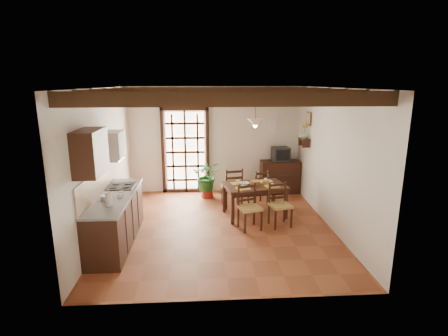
{
  "coord_description": "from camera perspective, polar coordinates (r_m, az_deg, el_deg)",
  "views": [
    {
      "loc": [
        -0.34,
        -6.7,
        2.9
      ],
      "look_at": [
        0.1,
        0.4,
        1.15
      ],
      "focal_mm": 28.0,
      "sensor_mm": 36.0,
      "label": 1
    }
  ],
  "objects": [
    {
      "name": "table_bowl",
      "position": [
        7.67,
        3.25,
        -2.57
      ],
      "size": [
        0.27,
        0.27,
        0.05
      ],
      "primitive_type": "imported",
      "rotation": [
        0.0,
        0.0,
        0.27
      ],
      "color": "white",
      "rests_on": "dining_table"
    },
    {
      "name": "plant_pot",
      "position": [
        9.07,
        -2.73,
        -4.12
      ],
      "size": [
        0.33,
        0.33,
        0.2
      ],
      "primitive_type": "cone",
      "color": "maroon",
      "rests_on": "ground_plane"
    },
    {
      "name": "fuse_box",
      "position": [
        9.44,
        7.78,
        6.69
      ],
      "size": [
        0.25,
        0.03,
        0.32
      ],
      "primitive_type": "cube",
      "color": "white",
      "rests_on": "room_shell"
    },
    {
      "name": "potted_plant",
      "position": [
        8.94,
        -2.76,
        -1.31
      ],
      "size": [
        1.93,
        1.69,
        2.03
      ],
      "primitive_type": "imported",
      "rotation": [
        0.0,
        0.0,
        -0.07
      ],
      "color": "#144C19",
      "rests_on": "ground_plane"
    },
    {
      "name": "ceiling_beams",
      "position": [
        6.71,
        -0.66,
        12.02
      ],
      "size": [
        4.5,
        4.34,
        0.2
      ],
      "color": "black",
      "rests_on": "room_shell"
    },
    {
      "name": "ground_plane",
      "position": [
        7.31,
        -0.6,
        -9.55
      ],
      "size": [
        5.0,
        5.0,
        0.0
      ],
      "primitive_type": "plane",
      "color": "brown"
    },
    {
      "name": "shelf_vase",
      "position": [
        8.75,
        13.01,
        5.25
      ],
      "size": [
        0.15,
        0.15,
        0.15
      ],
      "primitive_type": "imported",
      "color": "#B2BFB2",
      "rests_on": "wall_shelf"
    },
    {
      "name": "pendant_lamp",
      "position": [
        7.53,
        5.13,
        7.49
      ],
      "size": [
        0.36,
        0.36,
        0.84
      ],
      "color": "black",
      "rests_on": "room_shell"
    },
    {
      "name": "chair_far_right",
      "position": [
        8.54,
        5.62,
        -4.16
      ],
      "size": [
        0.52,
        0.51,
        0.87
      ],
      "rotation": [
        0.0,
        0.0,
        3.53
      ],
      "color": "tan",
      "rests_on": "ground_plane"
    },
    {
      "name": "crt_tv",
      "position": [
        9.34,
        9.24,
        2.26
      ],
      "size": [
        0.46,
        0.43,
        0.36
      ],
      "rotation": [
        0.0,
        0.0,
        0.09
      ],
      "color": "black",
      "rests_on": "sideboard"
    },
    {
      "name": "table_setting",
      "position": [
        7.7,
        5.02,
        -2.8
      ],
      "size": [
        0.96,
        0.64,
        0.09
      ],
      "rotation": [
        0.0,
        0.0,
        0.18
      ],
      "color": "gold",
      "rests_on": "dining_table"
    },
    {
      "name": "range_hood",
      "position": [
        6.97,
        -17.73,
        3.52
      ],
      "size": [
        0.38,
        0.6,
        0.54
      ],
      "color": "white",
      "rests_on": "room_shell"
    },
    {
      "name": "shelf_flowers",
      "position": [
        8.73,
        13.08,
        6.6
      ],
      "size": [
        0.14,
        0.14,
        0.36
      ],
      "color": "gold",
      "rests_on": "shelf_vase"
    },
    {
      "name": "wall_shelf",
      "position": [
        8.78,
        12.96,
        4.36
      ],
      "size": [
        0.2,
        0.42,
        0.2
      ],
      "color": "black",
      "rests_on": "room_shell"
    },
    {
      "name": "chair_near_right",
      "position": [
        7.36,
        9.09,
        -7.22
      ],
      "size": [
        0.49,
        0.47,
        0.89
      ],
      "rotation": [
        0.0,
        0.0,
        0.22
      ],
      "color": "tan",
      "rests_on": "ground_plane"
    },
    {
      "name": "dining_table",
      "position": [
        7.73,
        5.01,
        -3.39
      ],
      "size": [
        1.44,
        1.07,
        0.71
      ],
      "rotation": [
        0.0,
        0.0,
        0.18
      ],
      "color": "#331A10",
      "rests_on": "ground_plane"
    },
    {
      "name": "french_door",
      "position": [
        9.32,
        -6.32,
        3.08
      ],
      "size": [
        1.26,
        0.11,
        2.32
      ],
      "color": "white",
      "rests_on": "ground_plane"
    },
    {
      "name": "sideboard",
      "position": [
        9.49,
        9.09,
        -1.43
      ],
      "size": [
        1.03,
        0.48,
        0.87
      ],
      "primitive_type": "cube",
      "rotation": [
        0.0,
        0.0,
        0.02
      ],
      "color": "black",
      "rests_on": "ground_plane"
    },
    {
      "name": "chair_near_left",
      "position": [
        7.14,
        4.17,
        -7.72
      ],
      "size": [
        0.51,
        0.5,
        0.9
      ],
      "rotation": [
        0.0,
        0.0,
        0.29
      ],
      "color": "tan",
      "rests_on": "ground_plane"
    },
    {
      "name": "room_shell",
      "position": [
        6.8,
        -0.63,
        4.64
      ],
      "size": [
        4.52,
        5.02,
        2.81
      ],
      "color": "silver",
      "rests_on": "ground_plane"
    },
    {
      "name": "kitchen_counter",
      "position": [
        6.76,
        -17.27,
        -7.87
      ],
      "size": [
        0.64,
        2.25,
        1.38
      ],
      "color": "black",
      "rests_on": "ground_plane"
    },
    {
      "name": "counter_items",
      "position": [
        6.69,
        -17.39,
        -3.71
      ],
      "size": [
        0.5,
        1.43,
        0.25
      ],
      "color": "black",
      "rests_on": "kitchen_counter"
    },
    {
      "name": "framed_picture",
      "position": [
        8.73,
        13.68,
        7.84
      ],
      "size": [
        0.03,
        0.32,
        0.32
      ],
      "color": "brown",
      "rests_on": "room_shell"
    },
    {
      "name": "upper_cabinet",
      "position": [
        5.77,
        -21.0,
        2.41
      ],
      "size": [
        0.35,
        0.8,
        0.7
      ],
      "primitive_type": "cube",
      "color": "black",
      "rests_on": "room_shell"
    },
    {
      "name": "chair_far_left",
      "position": [
        8.34,
        1.34,
        -4.33
      ],
      "size": [
        0.52,
        0.5,
        0.97
      ],
      "rotation": [
        0.0,
        0.0,
        3.34
      ],
      "color": "tan",
      "rests_on": "ground_plane"
    }
  ]
}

